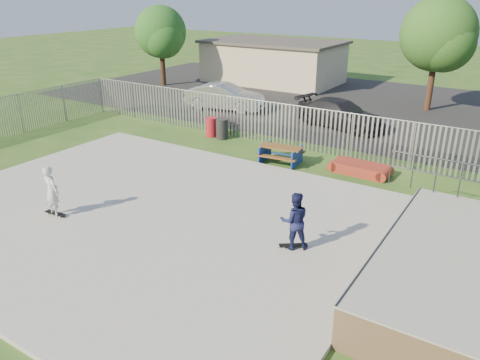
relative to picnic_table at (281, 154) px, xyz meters
The scene contains 18 objects.
ground 6.96m from the picnic_table, 101.14° to the right, with size 120.00×120.00×0.00m, color #2A531C.
concrete_slab 6.96m from the picnic_table, 101.14° to the right, with size 15.00×12.00×0.15m, color #A2A29D.
quarter_pipe 10.00m from the picnic_table, 35.34° to the right, with size 5.50×7.05×2.19m.
fence 2.34m from the picnic_table, 98.72° to the right, with size 26.04×16.02×2.00m.
picnic_table is the anchor object (origin of this frame).
funbox 3.33m from the picnic_table, 11.22° to the left, with size 2.07×1.09×0.41m.
trash_bin_red 5.02m from the picnic_table, 161.73° to the left, with size 0.58×0.58×0.96m, color maroon.
trash_bin_grey 4.37m from the picnic_table, 159.54° to the left, with size 0.60×0.60×0.99m, color black.
parking_lot 12.26m from the picnic_table, 96.29° to the left, with size 40.00×18.00×0.02m, color black.
car_silver 9.79m from the picnic_table, 138.54° to the left, with size 1.67×4.79×1.58m, color silver.
car_dark 6.60m from the picnic_table, 89.63° to the left, with size 2.03×4.99×1.45m, color black.
building 18.72m from the picnic_table, 120.01° to the left, with size 10.40×6.40×3.20m.
tree_left 19.25m from the picnic_table, 146.40° to the left, with size 3.79×3.79×5.84m.
tree_mid 14.13m from the picnic_table, 76.66° to the left, with size 4.30×4.30×6.64m.
skateboard_a 7.31m from the picnic_table, 59.10° to the right, with size 0.77×0.63×0.08m.
skateboard_b 9.32m from the picnic_table, 112.83° to the right, with size 0.81×0.26×0.08m.
skater_navy 7.33m from the picnic_table, 59.10° to the right, with size 0.81×0.63×1.67m, color #161B47.
skater_white 9.34m from the picnic_table, 112.83° to the right, with size 0.61×0.40×1.67m, color silver.
Camera 1 is at (10.03, -9.92, 6.91)m, focal length 35.00 mm.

